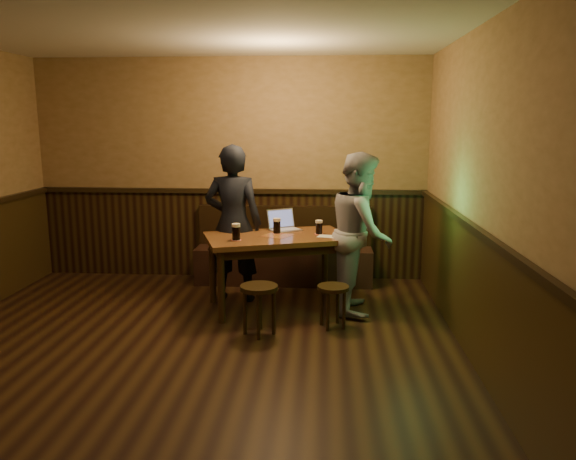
# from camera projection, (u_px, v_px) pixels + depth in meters

# --- Properties ---
(room) EXTENTS (5.04, 6.04, 2.84)m
(room) POSITION_uv_depth(u_px,v_px,m) (173.00, 223.00, 4.50)
(room) COLOR black
(room) RESTS_ON ground
(bench) EXTENTS (2.20, 0.50, 0.95)m
(bench) POSITION_uv_depth(u_px,v_px,m) (284.00, 258.00, 7.10)
(bench) COLOR black
(bench) RESTS_ON ground
(pub_table) EXTENTS (1.69, 1.29, 0.80)m
(pub_table) POSITION_uv_depth(u_px,v_px,m) (277.00, 245.00, 6.05)
(pub_table) COLOR brown
(pub_table) RESTS_ON ground
(stool_left) EXTENTS (0.38, 0.38, 0.48)m
(stool_left) POSITION_uv_depth(u_px,v_px,m) (259.00, 295.00, 5.30)
(stool_left) COLOR black
(stool_left) RESTS_ON ground
(stool_right) EXTENTS (0.41, 0.41, 0.42)m
(stool_right) POSITION_uv_depth(u_px,v_px,m) (333.00, 294.00, 5.50)
(stool_right) COLOR black
(stool_right) RESTS_ON ground
(pint_left) EXTENTS (0.11, 0.11, 0.18)m
(pint_left) POSITION_uv_depth(u_px,v_px,m) (236.00, 232.00, 5.77)
(pint_left) COLOR #A82414
(pint_left) RESTS_ON pub_table
(pint_mid) EXTENTS (0.11, 0.11, 0.17)m
(pint_mid) POSITION_uv_depth(u_px,v_px,m) (277.00, 226.00, 6.12)
(pint_mid) COLOR #A82414
(pint_mid) RESTS_ON pub_table
(pint_right) EXTENTS (0.10, 0.10, 0.16)m
(pint_right) POSITION_uv_depth(u_px,v_px,m) (319.00, 227.00, 6.09)
(pint_right) COLOR #A82414
(pint_right) RESTS_ON pub_table
(laptop) EXTENTS (0.42, 0.40, 0.23)m
(laptop) POSITION_uv_depth(u_px,v_px,m) (283.00, 225.00, 6.32)
(laptop) COLOR silver
(laptop) RESTS_ON pub_table
(menu) EXTENTS (0.25, 0.20, 0.00)m
(menu) POSITION_uv_depth(u_px,v_px,m) (328.00, 236.00, 5.97)
(menu) COLOR silver
(menu) RESTS_ON pub_table
(person_suit) EXTENTS (0.67, 0.46, 1.76)m
(person_suit) POSITION_uv_depth(u_px,v_px,m) (233.00, 224.00, 6.28)
(person_suit) COLOR black
(person_suit) RESTS_ON ground
(person_grey) EXTENTS (0.68, 0.85, 1.70)m
(person_grey) POSITION_uv_depth(u_px,v_px,m) (361.00, 233.00, 5.93)
(person_grey) COLOR gray
(person_grey) RESTS_ON ground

